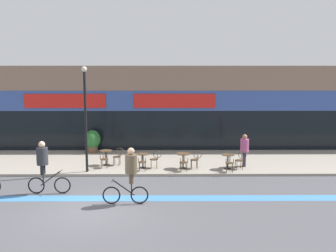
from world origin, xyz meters
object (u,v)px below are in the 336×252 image
cyclist_1 (44,163)px  planter_pot (93,141)px  cyclist_2 (130,171)px  cafe_chair_0_near (104,158)px  bistro_table_3 (228,159)px  cafe_chair_3_near (230,162)px  cafe_chair_3_side (241,159)px  cafe_chair_2_near (184,161)px  bistro_table_0 (106,155)px  pedestrian_near_end (244,147)px  bistro_table_1 (143,158)px  cafe_chair_0_side (118,155)px  bistro_table_2 (183,158)px  lamp_post (85,112)px  cafe_chair_1_side (155,158)px  cafe_chair_2_side (196,158)px  cafe_chair_1_near (142,161)px

cyclist_1 → planter_pot: bearing=84.7°
cyclist_2 → planter_pot: bearing=-71.7°
cyclist_1 → cafe_chair_0_near: bearing=62.5°
bistro_table_3 → cafe_chair_3_near: 0.63m
cafe_chair_3_side → cyclist_2: size_ratio=0.42×
cyclist_1 → cafe_chair_2_near: bearing=26.3°
bistro_table_0 → pedestrian_near_end: bearing=-2.4°
bistro_table_3 → pedestrian_near_end: size_ratio=0.44×
bistro_table_1 → cafe_chair_3_side: (4.82, -0.24, 0.01)m
cafe_chair_0_side → cafe_chair_3_near: same height
cafe_chair_3_side → cyclist_2: bearing=37.2°
bistro_table_2 → pedestrian_near_end: pedestrian_near_end is taller
cafe_chair_3_near → cafe_chair_3_side: bearing=-37.8°
bistro_table_1 → cafe_chair_0_near: (-1.92, -0.02, 0.01)m
cafe_chair_0_near → bistro_table_1: bearing=-88.3°
cafe_chair_3_side → cyclist_1: cyclist_1 is taller
bistro_table_2 → lamp_post: bearing=-172.9°
cafe_chair_1_side → cafe_chair_2_side: same height
bistro_table_3 → cafe_chair_3_near: (-0.01, -0.63, 0.00)m
cafe_chair_3_side → lamp_post: size_ratio=0.18×
cafe_chair_0_side → cyclist_2: 5.66m
cafe_chair_3_side → cafe_chair_0_near: bearing=-7.7°
cafe_chair_0_side → bistro_table_1: bearing=159.7°
cafe_chair_0_side → pedestrian_near_end: 6.42m
bistro_table_3 → cafe_chair_3_near: cafe_chair_3_near is taller
bistro_table_2 → cafe_chair_3_side: size_ratio=0.84×
cyclist_1 → cyclist_2: size_ratio=1.01×
lamp_post → cafe_chair_2_near: bearing=-0.6°
cafe_chair_1_side → planter_pot: bearing=-45.7°
cafe_chair_2_side → planter_pot: size_ratio=0.68×
cyclist_1 → pedestrian_near_end: (8.87, 3.97, -0.17)m
pedestrian_near_end → bistro_table_1: bearing=-177.8°
cafe_chair_0_near → pedestrian_near_end: size_ratio=0.55×
cafe_chair_0_near → cafe_chair_2_side: size_ratio=1.00×
cafe_chair_3_side → lamp_post: (-7.46, -0.45, 2.38)m
bistro_table_0 → cafe_chair_3_side: size_ratio=0.84×
bistro_table_1 → cafe_chair_0_side: size_ratio=0.79×
planter_pot → cyclist_2: size_ratio=0.62×
cafe_chair_2_near → cafe_chair_3_near: same height
bistro_table_2 → lamp_post: size_ratio=0.15×
bistro_table_1 → cafe_chair_3_near: 4.27m
cyclist_2 → bistro_table_0: bearing=-73.4°
cafe_chair_1_near → lamp_post: (-2.64, -0.06, 2.38)m
bistro_table_2 → cyclist_2: size_ratio=0.35×
cafe_chair_0_side → bistro_table_2: bearing=172.3°
bistro_table_2 → bistro_table_3: size_ratio=1.03×
cafe_chair_3_side → pedestrian_near_end: size_ratio=0.55×
bistro_table_3 → cafe_chair_0_near: 6.12m
bistro_table_2 → cyclist_2: bearing=-114.5°
cafe_chair_1_near → bistro_table_2: bearing=-74.7°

